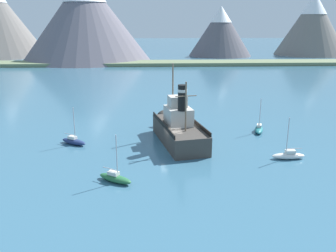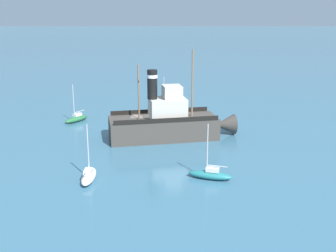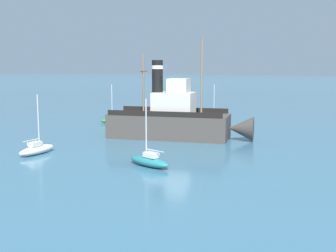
{
  "view_description": "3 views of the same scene",
  "coord_description": "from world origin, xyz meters",
  "px_view_note": "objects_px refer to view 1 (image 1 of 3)",
  "views": [
    {
      "loc": [
        -2.16,
        -41.19,
        15.18
      ],
      "look_at": [
        -0.21,
        4.11,
        1.78
      ],
      "focal_mm": 38.0,
      "sensor_mm": 36.0,
      "label": 1
    },
    {
      "loc": [
        46.63,
        3.28,
        14.24
      ],
      "look_at": [
        3.73,
        2.94,
        2.16
      ],
      "focal_mm": 45.0,
      "sensor_mm": 36.0,
      "label": 2
    },
    {
      "loc": [
        38.84,
        21.21,
        7.18
      ],
      "look_at": [
        3.81,
        3.6,
        1.61
      ],
      "focal_mm": 45.0,
      "sensor_mm": 36.0,
      "label": 3
    }
  ],
  "objects_px": {
    "sailboat_teal": "(259,129)",
    "sailboat_white": "(288,155)",
    "old_tugboat": "(178,128)",
    "sailboat_green": "(115,178)",
    "sailboat_navy": "(74,141)"
  },
  "relations": [
    {
      "from": "old_tugboat",
      "to": "sailboat_teal",
      "type": "distance_m",
      "value": 12.48
    },
    {
      "from": "old_tugboat",
      "to": "sailboat_teal",
      "type": "xyz_separation_m",
      "value": [
        11.85,
        3.67,
        -1.4
      ]
    },
    {
      "from": "sailboat_green",
      "to": "sailboat_white",
      "type": "xyz_separation_m",
      "value": [
        19.25,
        5.26,
        0.0
      ]
    },
    {
      "from": "sailboat_green",
      "to": "sailboat_navy",
      "type": "xyz_separation_m",
      "value": [
        -6.43,
        11.41,
        0.0
      ]
    },
    {
      "from": "old_tugboat",
      "to": "sailboat_teal",
      "type": "bearing_deg",
      "value": 17.21
    },
    {
      "from": "sailboat_green",
      "to": "sailboat_white",
      "type": "relative_size",
      "value": 1.0
    },
    {
      "from": "old_tugboat",
      "to": "sailboat_green",
      "type": "xyz_separation_m",
      "value": [
        -7.02,
        -12.0,
        -1.4
      ]
    },
    {
      "from": "sailboat_teal",
      "to": "sailboat_white",
      "type": "distance_m",
      "value": 10.42
    },
    {
      "from": "old_tugboat",
      "to": "sailboat_teal",
      "type": "relative_size",
      "value": 3.02
    },
    {
      "from": "sailboat_teal",
      "to": "sailboat_navy",
      "type": "height_order",
      "value": "same"
    },
    {
      "from": "old_tugboat",
      "to": "sailboat_white",
      "type": "height_order",
      "value": "old_tugboat"
    },
    {
      "from": "old_tugboat",
      "to": "sailboat_navy",
      "type": "bearing_deg",
      "value": -177.5
    },
    {
      "from": "sailboat_navy",
      "to": "sailboat_white",
      "type": "distance_m",
      "value": 26.4
    },
    {
      "from": "old_tugboat",
      "to": "sailboat_teal",
      "type": "height_order",
      "value": "old_tugboat"
    },
    {
      "from": "old_tugboat",
      "to": "sailboat_green",
      "type": "distance_m",
      "value": 13.97
    }
  ]
}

